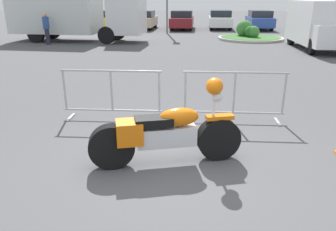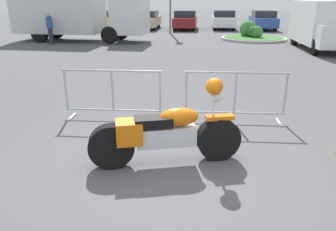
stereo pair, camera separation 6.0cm
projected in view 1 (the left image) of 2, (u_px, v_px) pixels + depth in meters
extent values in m
plane|color=#4C4C4F|center=(170.00, 166.00, 5.08)|extent=(120.00, 120.00, 0.00)
cylinder|color=black|center=(218.00, 139.00, 5.21)|extent=(0.72, 0.35, 0.69)
cylinder|color=black|center=(112.00, 147.00, 4.94)|extent=(0.72, 0.35, 0.69)
cube|color=silver|center=(166.00, 136.00, 5.04)|extent=(0.95, 0.47, 0.30)
ellipsoid|color=orange|center=(179.00, 117.00, 4.97)|extent=(0.66, 0.42, 0.28)
cube|color=black|center=(154.00, 121.00, 4.92)|extent=(0.62, 0.43, 0.13)
cube|color=orange|center=(129.00, 132.00, 4.91)|extent=(0.46, 0.43, 0.35)
cube|color=orange|center=(220.00, 117.00, 5.09)|extent=(0.46, 0.25, 0.07)
cylinder|color=silver|center=(213.00, 108.00, 5.02)|extent=(0.05, 0.05, 0.49)
sphere|color=silver|center=(217.00, 96.00, 4.96)|extent=(0.17, 0.17, 0.17)
sphere|color=orange|center=(215.00, 86.00, 4.90)|extent=(0.26, 0.26, 0.26)
cylinder|color=#9EA0A5|center=(110.00, 71.00, 6.69)|extent=(2.11, 0.06, 0.04)
cylinder|color=#9EA0A5|center=(113.00, 110.00, 6.98)|extent=(2.11, 0.06, 0.04)
cylinder|color=#9EA0A5|center=(65.00, 90.00, 6.90)|extent=(0.04, 0.04, 0.85)
cylinder|color=#9EA0A5|center=(111.00, 91.00, 6.84)|extent=(0.04, 0.04, 0.85)
cylinder|color=#9EA0A5|center=(159.00, 92.00, 6.78)|extent=(0.04, 0.04, 0.85)
cube|color=#9EA0A5|center=(71.00, 117.00, 7.11)|extent=(0.06, 0.44, 0.03)
cube|color=#9EA0A5|center=(156.00, 119.00, 6.99)|extent=(0.06, 0.44, 0.03)
cylinder|color=#9EA0A5|center=(236.00, 72.00, 6.55)|extent=(2.11, 0.06, 0.04)
cylinder|color=#9EA0A5|center=(233.00, 112.00, 6.84)|extent=(2.11, 0.06, 0.04)
cylinder|color=#9EA0A5|center=(185.00, 92.00, 6.76)|extent=(0.04, 0.04, 0.85)
cylinder|color=#9EA0A5|center=(234.00, 93.00, 6.70)|extent=(0.04, 0.04, 0.85)
cylinder|color=#9EA0A5|center=(284.00, 94.00, 6.63)|extent=(0.04, 0.04, 0.85)
cube|color=#9EA0A5|center=(188.00, 120.00, 6.96)|extent=(0.06, 0.44, 0.03)
cube|color=#9EA0A5|center=(277.00, 122.00, 6.85)|extent=(0.06, 0.44, 0.03)
cube|color=silver|center=(55.00, 11.00, 19.06)|extent=(5.21, 2.80, 2.50)
cube|color=silver|center=(127.00, 17.00, 18.51)|extent=(2.01, 2.36, 1.90)
cylinder|color=black|center=(117.00, 32.00, 19.87)|extent=(0.98, 0.38, 0.96)
cylinder|color=black|center=(107.00, 35.00, 18.08)|extent=(0.98, 0.38, 0.96)
cylinder|color=black|center=(52.00, 31.00, 20.51)|extent=(0.98, 0.38, 0.96)
cylinder|color=black|center=(36.00, 34.00, 18.71)|extent=(0.98, 0.38, 0.96)
cube|color=white|center=(318.00, 22.00, 16.37)|extent=(2.07, 4.13, 2.00)
cube|color=white|center=(336.00, 37.00, 14.18)|extent=(1.92, 0.93, 1.00)
cylinder|color=black|center=(312.00, 47.00, 14.78)|extent=(0.25, 0.72, 0.72)
cylinder|color=black|center=(323.00, 38.00, 17.76)|extent=(0.25, 0.72, 0.72)
cylinder|color=black|center=(291.00, 38.00, 17.88)|extent=(0.25, 0.72, 0.72)
cube|color=#B7BABF|center=(72.00, 20.00, 27.54)|extent=(2.00, 4.54, 0.73)
cube|color=#1E232B|center=(70.00, 13.00, 27.18)|extent=(1.77, 2.35, 0.52)
cylinder|color=black|center=(70.00, 23.00, 29.06)|extent=(0.26, 0.67, 0.67)
cylinder|color=black|center=(86.00, 23.00, 28.91)|extent=(0.26, 0.67, 0.67)
cylinder|color=black|center=(56.00, 25.00, 26.38)|extent=(0.26, 0.67, 0.67)
cylinder|color=black|center=(75.00, 25.00, 26.24)|extent=(0.26, 0.67, 0.67)
cube|color=yellow|center=(106.00, 21.00, 26.70)|extent=(1.93, 4.38, 0.70)
cube|color=#1E232B|center=(105.00, 14.00, 26.36)|extent=(1.70, 2.27, 0.50)
cylinder|color=black|center=(102.00, 24.00, 28.16)|extent=(0.25, 0.65, 0.64)
cylinder|color=black|center=(119.00, 24.00, 28.03)|extent=(0.25, 0.65, 0.64)
cylinder|color=black|center=(92.00, 26.00, 25.58)|extent=(0.25, 0.65, 0.64)
cylinder|color=black|center=(111.00, 26.00, 25.44)|extent=(0.25, 0.65, 0.64)
cube|color=tan|center=(144.00, 21.00, 26.65)|extent=(1.91, 4.33, 0.69)
cube|color=#1E232B|center=(143.00, 14.00, 26.31)|extent=(1.68, 2.24, 0.50)
cylinder|color=black|center=(138.00, 24.00, 28.09)|extent=(0.24, 0.64, 0.63)
cylinder|color=black|center=(155.00, 24.00, 27.95)|extent=(0.24, 0.64, 0.63)
cylinder|color=black|center=(132.00, 26.00, 25.54)|extent=(0.24, 0.64, 0.63)
cylinder|color=black|center=(150.00, 27.00, 25.40)|extent=(0.24, 0.64, 0.63)
cube|color=maroon|center=(182.00, 22.00, 26.38)|extent=(1.93, 4.39, 0.70)
cube|color=#1E232B|center=(182.00, 14.00, 26.04)|extent=(1.71, 2.28, 0.50)
cylinder|color=black|center=(174.00, 24.00, 27.85)|extent=(0.25, 0.65, 0.64)
cylinder|color=black|center=(192.00, 24.00, 27.71)|extent=(0.25, 0.65, 0.64)
cylinder|color=black|center=(171.00, 27.00, 25.26)|extent=(0.25, 0.65, 0.64)
cylinder|color=black|center=(191.00, 27.00, 25.12)|extent=(0.25, 0.65, 0.64)
cube|color=white|center=(220.00, 21.00, 26.83)|extent=(1.94, 4.41, 0.71)
cube|color=#1E232B|center=(221.00, 13.00, 26.48)|extent=(1.71, 2.28, 0.50)
cylinder|color=black|center=(210.00, 23.00, 28.30)|extent=(0.25, 0.65, 0.65)
cylinder|color=black|center=(228.00, 24.00, 28.16)|extent=(0.25, 0.65, 0.65)
cylinder|color=black|center=(211.00, 26.00, 25.70)|extent=(0.25, 0.65, 0.65)
cylinder|color=black|center=(230.00, 26.00, 25.56)|extent=(0.25, 0.65, 0.65)
cube|color=#284799|center=(259.00, 22.00, 26.35)|extent=(1.94, 4.41, 0.71)
cube|color=#1E232B|center=(260.00, 14.00, 26.00)|extent=(1.72, 2.29, 0.50)
cylinder|color=black|center=(247.00, 24.00, 27.82)|extent=(0.25, 0.65, 0.65)
cylinder|color=black|center=(265.00, 24.00, 27.68)|extent=(0.25, 0.65, 0.65)
cylinder|color=black|center=(252.00, 27.00, 25.22)|extent=(0.25, 0.65, 0.65)
cylinder|color=black|center=(272.00, 27.00, 25.08)|extent=(0.25, 0.65, 0.65)
cylinder|color=#262838|center=(48.00, 37.00, 17.96)|extent=(0.29, 0.29, 0.85)
cylinder|color=#2D4C8C|center=(46.00, 23.00, 17.71)|extent=(0.41, 0.41, 0.62)
sphere|color=tan|center=(45.00, 15.00, 17.56)|extent=(0.22, 0.22, 0.22)
cylinder|color=#ADA89E|center=(250.00, 38.00, 20.22)|extent=(3.96, 3.96, 0.14)
cylinder|color=#38662D|center=(250.00, 37.00, 20.19)|extent=(3.64, 3.64, 0.02)
sphere|color=#3D7A38|center=(253.00, 32.00, 19.99)|extent=(0.74, 0.74, 0.74)
sphere|color=#286023|center=(251.00, 32.00, 20.08)|extent=(0.74, 0.74, 0.74)
sphere|color=#3D7A38|center=(245.00, 29.00, 20.76)|extent=(1.04, 1.04, 1.04)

